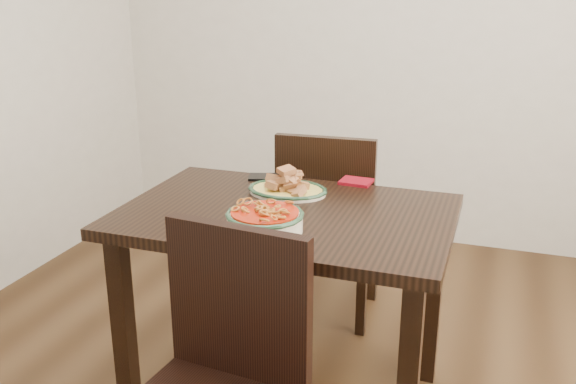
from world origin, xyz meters
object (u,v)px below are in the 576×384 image
(dining_table, at_px, (286,240))
(noodle_bowl, at_px, (265,218))
(smartphone, at_px, (269,177))
(chair_near, at_px, (220,377))
(fish_plate, at_px, (287,182))
(chair_far, at_px, (329,218))

(dining_table, distance_m, noodle_bowl, 0.25)
(dining_table, relative_size, smartphone, 6.96)
(chair_near, height_order, fish_plate, chair_near)
(smartphone, bearing_deg, fish_plate, -66.69)
(fish_plate, relative_size, smartphone, 1.79)
(smartphone, bearing_deg, dining_table, -77.54)
(fish_plate, relative_size, noodle_bowl, 1.16)
(chair_near, bearing_deg, smartphone, 108.69)
(chair_far, bearing_deg, fish_plate, 81.28)
(chair_far, relative_size, smartphone, 5.55)
(noodle_bowl, xyz_separation_m, smartphone, (-0.18, 0.52, -0.04))
(fish_plate, bearing_deg, noodle_bowl, -81.69)
(noodle_bowl, distance_m, smartphone, 0.56)
(chair_far, relative_size, fish_plate, 3.11)
(dining_table, xyz_separation_m, fish_plate, (-0.06, 0.17, 0.15))
(chair_far, relative_size, noodle_bowl, 3.62)
(chair_near, xyz_separation_m, smartphone, (-0.21, 0.95, 0.26))
(chair_near, relative_size, smartphone, 5.55)
(chair_far, height_order, noodle_bowl, chair_far)
(dining_table, bearing_deg, noodle_bowl, -90.22)
(chair_far, bearing_deg, chair_near, 88.68)
(chair_near, bearing_deg, fish_plate, 102.11)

